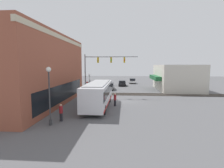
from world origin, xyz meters
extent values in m
plane|color=#565659|center=(0.00, 0.00, 0.00)|extent=(120.00, 120.00, 0.00)
cube|color=brown|center=(-3.01, 12.13, 4.63)|extent=(19.22, 9.27, 9.25)
cube|color=beige|center=(-3.01, 7.65, 8.70)|extent=(19.42, 0.36, 0.50)
cube|color=black|center=(-3.01, 7.55, 1.70)|extent=(16.14, 0.12, 2.20)
cube|color=beige|center=(12.80, -11.46, 2.66)|extent=(12.31, 7.93, 5.32)
cube|color=#19592D|center=(12.80, -6.95, 2.60)|extent=(8.62, 1.20, 0.80)
cube|color=silver|center=(-3.88, 2.80, 1.70)|extent=(10.24, 2.55, 2.56)
cube|color=black|center=(-3.88, 2.80, 2.09)|extent=(10.03, 2.59, 1.07)
cube|color=#B21E1E|center=(-3.88, 2.80, 0.59)|extent=(10.03, 2.58, 0.24)
cube|color=#A5A8AA|center=(-3.88, 2.80, 3.04)|extent=(8.70, 2.17, 0.12)
cylinder|color=black|center=(-0.96, 2.80, 0.50)|extent=(1.00, 2.57, 1.00)
cylinder|color=black|center=(-7.20, 2.80, 0.50)|extent=(1.00, 2.57, 1.00)
cylinder|color=gray|center=(3.98, 6.24, 3.52)|extent=(0.20, 0.20, 7.04)
cylinder|color=gray|center=(3.98, 1.83, 6.64)|extent=(0.16, 8.82, 0.16)
cube|color=gold|center=(3.98, 4.03, 6.09)|extent=(0.30, 0.27, 0.90)
sphere|color=yellow|center=(3.82, 4.03, 6.09)|extent=(0.20, 0.20, 0.20)
cube|color=gold|center=(3.98, 1.83, 6.09)|extent=(0.30, 0.27, 0.90)
sphere|color=green|center=(3.82, 1.83, 6.09)|extent=(0.20, 0.20, 0.20)
cube|color=gold|center=(3.98, -0.38, 6.09)|extent=(0.30, 0.27, 0.90)
sphere|color=red|center=(3.82, -0.38, 6.09)|extent=(0.20, 0.20, 0.20)
cylinder|color=gray|center=(4.29, 5.57, 1.80)|extent=(0.14, 0.14, 3.60)
cube|color=white|center=(4.29, 5.57, 3.10)|extent=(1.41, 0.06, 1.41)
cube|color=white|center=(4.29, 5.57, 3.10)|extent=(1.41, 0.06, 1.41)
cylinder|color=#38383A|center=(4.29, 5.57, 2.30)|extent=(0.08, 0.90, 0.08)
sphere|color=red|center=(4.24, 5.12, 2.30)|extent=(0.28, 0.28, 0.28)
sphere|color=red|center=(4.24, 6.02, 2.30)|extent=(0.28, 0.28, 0.28)
cylinder|color=#38383A|center=(-10.83, 5.97, 0.25)|extent=(0.28, 0.28, 0.50)
cylinder|color=#38383A|center=(-10.83, 5.97, 2.33)|extent=(0.12, 0.12, 4.66)
sphere|color=white|center=(-10.83, 5.97, 4.88)|extent=(0.44, 0.44, 0.44)
cube|color=#332D28|center=(6.00, 0.00, 0.01)|extent=(2.60, 60.00, 0.03)
cube|color=#6B6056|center=(5.28, 0.00, 0.07)|extent=(0.07, 60.00, 0.15)
cube|color=#6B6056|center=(6.72, 0.00, 0.07)|extent=(0.07, 60.00, 0.15)
cube|color=slate|center=(11.80, 2.80, 0.54)|extent=(4.26, 1.80, 0.57)
cube|color=black|center=(11.59, 2.80, 1.16)|extent=(2.34, 1.62, 0.67)
cylinder|color=black|center=(13.12, 2.80, 0.32)|extent=(0.64, 1.82, 0.64)
cylinder|color=black|center=(10.48, 2.80, 0.32)|extent=(0.64, 1.82, 0.64)
cube|color=black|center=(19.23, 0.20, 0.51)|extent=(4.52, 1.80, 0.51)
cube|color=black|center=(19.00, 0.20, 1.09)|extent=(2.49, 1.62, 0.63)
cylinder|color=black|center=(20.63, 0.20, 0.32)|extent=(0.64, 1.82, 0.64)
cylinder|color=black|center=(17.83, 0.20, 0.32)|extent=(0.64, 1.82, 0.64)
cube|color=silver|center=(25.59, -2.60, 0.53)|extent=(4.22, 1.80, 0.55)
cube|color=black|center=(25.37, -2.60, 1.14)|extent=(2.32, 1.62, 0.66)
cylinder|color=black|center=(26.89, -2.60, 0.32)|extent=(0.64, 1.82, 0.64)
cylinder|color=black|center=(24.28, -2.60, 0.32)|extent=(0.64, 1.82, 0.64)
cylinder|color=black|center=(-9.73, 5.43, 0.39)|extent=(0.28, 0.28, 0.78)
cylinder|color=maroon|center=(-9.73, 5.43, 1.10)|extent=(0.34, 0.34, 0.65)
sphere|color=tan|center=(-9.73, 5.43, 1.53)|extent=(0.21, 0.21, 0.21)
cylinder|color=black|center=(-3.14, 0.75, 0.39)|extent=(0.28, 0.28, 0.78)
cylinder|color=maroon|center=(-3.14, 0.75, 1.10)|extent=(0.34, 0.34, 0.65)
sphere|color=tan|center=(-3.14, 0.75, 1.53)|extent=(0.21, 0.21, 0.21)
camera|label=1|loc=(-25.25, -0.54, 5.23)|focal=28.00mm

